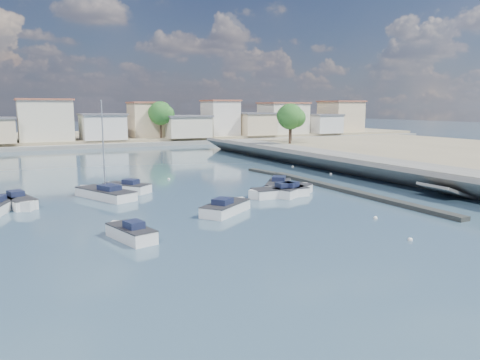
{
  "coord_description": "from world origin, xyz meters",
  "views": [
    {
      "loc": [
        -22.11,
        -25.01,
        8.21
      ],
      "look_at": [
        -2.84,
        13.64,
        1.4
      ],
      "focal_mm": 35.0,
      "sensor_mm": 36.0,
      "label": 1
    }
  ],
  "objects_px": {
    "motorboat_b": "(227,208)",
    "motorboat_d": "(278,186)",
    "motorboat_c": "(277,193)",
    "sailboat": "(103,193)",
    "motorboat_a": "(130,233)",
    "motorboat_h": "(294,191)",
    "motorboat_g": "(19,202)",
    "motorboat_f": "(125,188)"
  },
  "relations": [
    {
      "from": "motorboat_b",
      "to": "motorboat_d",
      "type": "height_order",
      "value": "same"
    },
    {
      "from": "motorboat_c",
      "to": "sailboat",
      "type": "height_order",
      "value": "sailboat"
    },
    {
      "from": "motorboat_a",
      "to": "sailboat",
      "type": "height_order",
      "value": "sailboat"
    },
    {
      "from": "motorboat_h",
      "to": "sailboat",
      "type": "height_order",
      "value": "sailboat"
    },
    {
      "from": "motorboat_a",
      "to": "motorboat_g",
      "type": "xyz_separation_m",
      "value": [
        -5.92,
        13.53,
        0.0
      ]
    },
    {
      "from": "motorboat_b",
      "to": "motorboat_c",
      "type": "relative_size",
      "value": 0.86
    },
    {
      "from": "motorboat_d",
      "to": "motorboat_h",
      "type": "height_order",
      "value": "same"
    },
    {
      "from": "motorboat_c",
      "to": "motorboat_g",
      "type": "relative_size",
      "value": 1.12
    },
    {
      "from": "motorboat_f",
      "to": "sailboat",
      "type": "bearing_deg",
      "value": -139.08
    },
    {
      "from": "motorboat_a",
      "to": "motorboat_c",
      "type": "bearing_deg",
      "value": 26.8
    },
    {
      "from": "motorboat_d",
      "to": "motorboat_f",
      "type": "distance_m",
      "value": 14.94
    },
    {
      "from": "motorboat_c",
      "to": "sailboat",
      "type": "xyz_separation_m",
      "value": [
        -14.4,
        6.63,
        0.03
      ]
    },
    {
      "from": "motorboat_d",
      "to": "sailboat",
      "type": "bearing_deg",
      "value": 166.95
    },
    {
      "from": "sailboat",
      "to": "motorboat_c",
      "type": "bearing_deg",
      "value": -24.7
    },
    {
      "from": "motorboat_f",
      "to": "motorboat_h",
      "type": "bearing_deg",
      "value": -31.4
    },
    {
      "from": "motorboat_f",
      "to": "motorboat_b",
      "type": "bearing_deg",
      "value": -68.17
    },
    {
      "from": "motorboat_a",
      "to": "motorboat_g",
      "type": "bearing_deg",
      "value": 113.65
    },
    {
      "from": "motorboat_f",
      "to": "motorboat_h",
      "type": "xyz_separation_m",
      "value": [
        13.92,
        -8.5,
        0.0
      ]
    },
    {
      "from": "motorboat_a",
      "to": "motorboat_f",
      "type": "distance_m",
      "value": 16.93
    },
    {
      "from": "motorboat_b",
      "to": "sailboat",
      "type": "relative_size",
      "value": 0.56
    },
    {
      "from": "sailboat",
      "to": "motorboat_d",
      "type": "bearing_deg",
      "value": -13.05
    },
    {
      "from": "motorboat_c",
      "to": "motorboat_d",
      "type": "relative_size",
      "value": 1.12
    },
    {
      "from": "motorboat_a",
      "to": "motorboat_g",
      "type": "distance_m",
      "value": 14.77
    },
    {
      "from": "motorboat_g",
      "to": "sailboat",
      "type": "height_order",
      "value": "sailboat"
    },
    {
      "from": "motorboat_d",
      "to": "motorboat_f",
      "type": "xyz_separation_m",
      "value": [
        -13.73,
        5.88,
        0.0
      ]
    },
    {
      "from": "motorboat_f",
      "to": "motorboat_g",
      "type": "xyz_separation_m",
      "value": [
        -9.43,
        -3.03,
        0.0
      ]
    },
    {
      "from": "motorboat_c",
      "to": "sailboat",
      "type": "distance_m",
      "value": 15.85
    },
    {
      "from": "motorboat_a",
      "to": "motorboat_d",
      "type": "distance_m",
      "value": 20.28
    },
    {
      "from": "motorboat_a",
      "to": "motorboat_b",
      "type": "distance_m",
      "value": 9.42
    },
    {
      "from": "motorboat_b",
      "to": "motorboat_g",
      "type": "distance_m",
      "value": 17.38
    },
    {
      "from": "motorboat_c",
      "to": "sailboat",
      "type": "bearing_deg",
      "value": 155.3
    },
    {
      "from": "motorboat_d",
      "to": "motorboat_h",
      "type": "bearing_deg",
      "value": -85.86
    },
    {
      "from": "motorboat_b",
      "to": "motorboat_f",
      "type": "relative_size",
      "value": 1.07
    },
    {
      "from": "motorboat_b",
      "to": "motorboat_f",
      "type": "height_order",
      "value": "same"
    },
    {
      "from": "motorboat_f",
      "to": "motorboat_c",
      "type": "bearing_deg",
      "value": -36.24
    },
    {
      "from": "motorboat_d",
      "to": "motorboat_h",
      "type": "xyz_separation_m",
      "value": [
        0.19,
        -2.62,
        0.0
      ]
    },
    {
      "from": "motorboat_d",
      "to": "motorboat_h",
      "type": "distance_m",
      "value": 2.62
    },
    {
      "from": "motorboat_a",
      "to": "motorboat_d",
      "type": "bearing_deg",
      "value": 31.78
    },
    {
      "from": "motorboat_a",
      "to": "motorboat_c",
      "type": "distance_m",
      "value": 17.31
    },
    {
      "from": "motorboat_d",
      "to": "sailboat",
      "type": "xyz_separation_m",
      "value": [
        -16.19,
        3.75,
        0.03
      ]
    },
    {
      "from": "motorboat_c",
      "to": "motorboat_f",
      "type": "relative_size",
      "value": 1.24
    },
    {
      "from": "motorboat_b",
      "to": "motorboat_c",
      "type": "xyz_separation_m",
      "value": [
        6.88,
        3.88,
        0.0
      ]
    }
  ]
}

